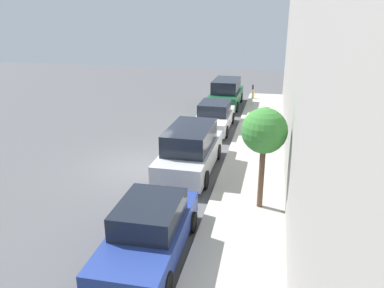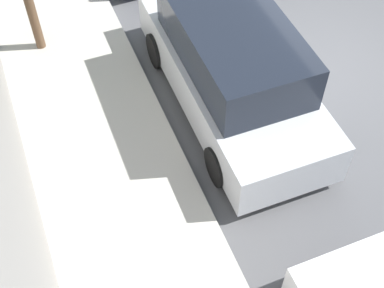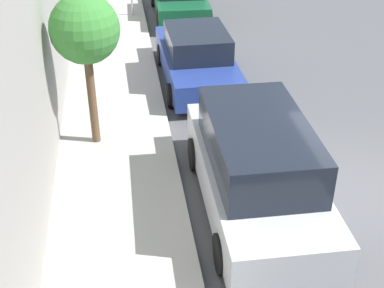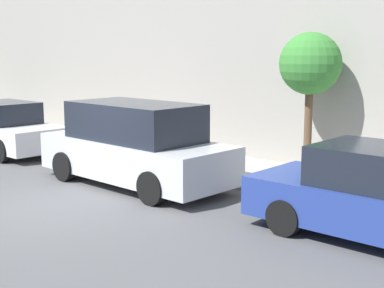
% 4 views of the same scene
% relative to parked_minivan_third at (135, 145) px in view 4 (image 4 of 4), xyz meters
% --- Properties ---
extents(ground_plane, '(60.00, 60.00, 0.00)m').
position_rel_parked_minivan_third_xyz_m(ground_plane, '(-2.22, -0.10, -0.92)').
color(ground_plane, '#515154').
extents(sidewalk, '(2.53, 32.00, 0.15)m').
position_rel_parked_minivan_third_xyz_m(sidewalk, '(2.54, -0.10, -0.85)').
color(sidewalk, '#B2ADA3').
rests_on(sidewalk, ground_plane).
extents(parked_minivan_third, '(2.02, 4.91, 1.90)m').
position_rel_parked_minivan_third_xyz_m(parked_minivan_third, '(0.00, 0.00, 0.00)').
color(parked_minivan_third, '#B7BABF').
rests_on(parked_minivan_third, ground_plane).
extents(parked_sedan_fourth, '(1.92, 4.50, 1.54)m').
position_rel_parked_minivan_third_xyz_m(parked_sedan_fourth, '(-0.00, 6.03, -0.20)').
color(parked_sedan_fourth, silver).
rests_on(parked_sedan_fourth, ground_plane).
extents(street_tree, '(1.44, 1.44, 3.34)m').
position_rel_parked_minivan_third_xyz_m(street_tree, '(2.98, -2.73, 1.81)').
color(street_tree, brown).
rests_on(street_tree, sidewalk).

